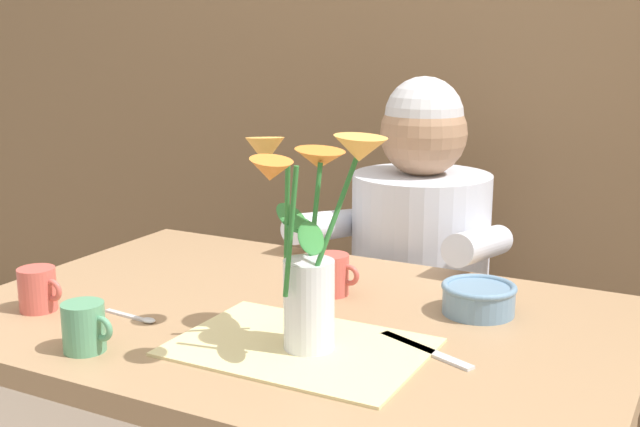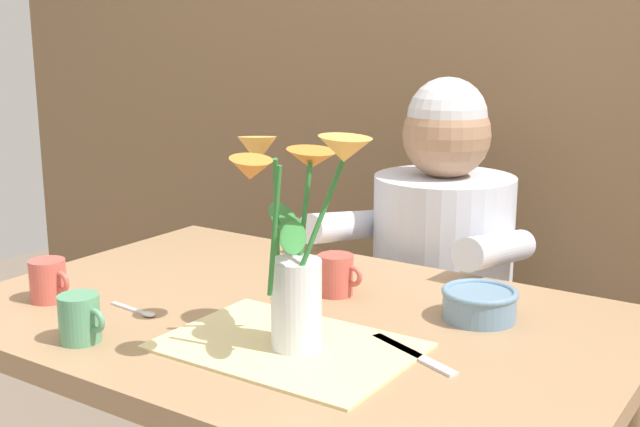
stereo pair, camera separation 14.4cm
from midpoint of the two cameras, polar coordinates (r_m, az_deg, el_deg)
wood_panel_backdrop at (r=2.33m, az=15.26°, el=12.68°), size 4.00×0.10×2.50m
dining_table at (r=1.50m, az=0.65°, el=-10.57°), size 1.20×0.80×0.74m
seated_person at (r=2.04m, az=10.52°, el=-6.79°), size 0.45×0.47×1.14m
striped_placemat at (r=1.32m, az=0.90°, el=-9.44°), size 0.40×0.28×0.00m
flower_vase at (r=1.25m, az=1.66°, el=-1.92°), size 0.26×0.26×0.35m
ceramic_bowl at (r=1.47m, az=14.04°, el=-6.22°), size 0.14×0.14×0.06m
dinner_knife at (r=1.30m, az=9.80°, el=-9.86°), size 0.18×0.09×0.00m
tea_cup at (r=1.56m, az=3.84°, el=-4.40°), size 0.09×0.07×0.08m
coffee_cup at (r=1.36m, az=-13.77°, el=-7.29°), size 0.09×0.07×0.08m
ceramic_mug at (r=1.58m, az=-16.26°, el=-4.62°), size 0.09×0.07×0.08m
spoon_1 at (r=1.49m, az=-9.97°, el=-6.91°), size 0.12×0.03×0.01m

